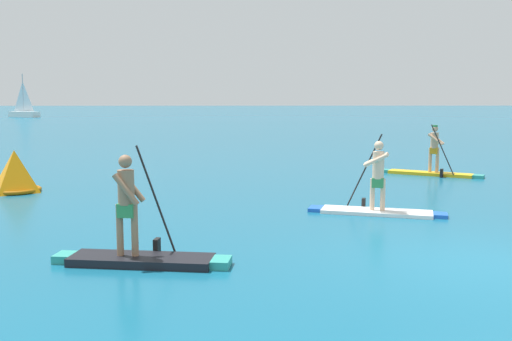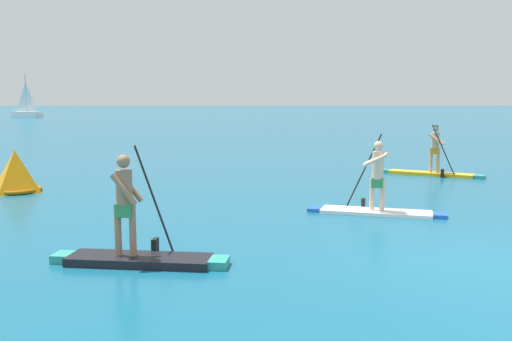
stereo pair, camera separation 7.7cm
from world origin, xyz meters
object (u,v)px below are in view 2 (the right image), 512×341
Objects in this scene: sailboat_left_horizon at (27,112)px; race_marker_buoy at (16,173)px; paddleboarder_far_right at (433,165)px; paddleboarder_near_left at (137,243)px; paddleboarder_mid_center at (376,198)px.

race_marker_buoy is at bearing -39.09° from sailboat_left_horizon.
paddleboarder_far_right is 0.51× the size of sailboat_left_horizon.
paddleboarder_far_right is at bearing 59.57° from paddleboarder_near_left.
sailboat_left_horizon is (-29.62, 75.17, 0.41)m from paddleboarder_near_left.
paddleboarder_mid_center reaches higher than race_marker_buoy.
sailboat_left_horizon is at bearing 110.13° from race_marker_buoy.
sailboat_left_horizon is at bearing 120.07° from paddleboarder_near_left.
race_marker_buoy is 72.40m from sailboat_left_horizon.
race_marker_buoy is 0.22× the size of sailboat_left_horizon.
paddleboarder_mid_center reaches higher than paddleboarder_far_right.
paddleboarder_far_right is at bearing -28.90° from sailboat_left_horizon.
paddleboarder_mid_center is at bearing -88.26° from paddleboarder_far_right.
paddleboarder_mid_center is 0.97× the size of paddleboarder_far_right.
sailboat_left_horizon is at bearing -46.48° from paddleboarder_mid_center.
paddleboarder_near_left is 0.90× the size of paddleboarder_far_right.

